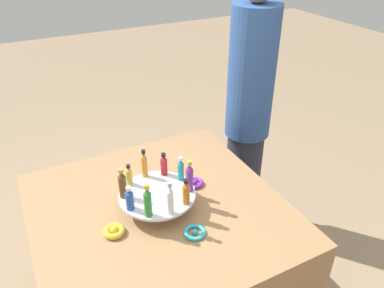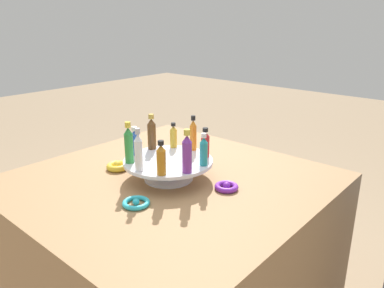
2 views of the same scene
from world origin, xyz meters
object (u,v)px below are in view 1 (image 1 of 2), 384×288
(bottle_blue, at_px, (130,199))
(ribbon_bow_purple, at_px, (195,183))
(person_figure, at_px, (248,113))
(ribbon_bow_gold, at_px, (114,231))
(bottle_green, at_px, (148,202))
(ribbon_bow_teal, at_px, (195,232))
(bottle_red, at_px, (164,165))
(bottle_teal, at_px, (181,169))
(bottle_gold, at_px, (129,175))
(bottle_brown, at_px, (123,184))
(bottle_orange, at_px, (144,164))
(display_stand, at_px, (157,198))
(ribbon_bow_blue, at_px, (127,183))
(bottle_purple, at_px, (189,177))
(bottle_clear, at_px, (170,199))
(bottle_amber, at_px, (186,192))

(bottle_blue, bearing_deg, ribbon_bow_purple, 107.48)
(person_figure, bearing_deg, ribbon_bow_gold, -2.63)
(bottle_green, xyz_separation_m, ribbon_bow_teal, (0.11, 0.15, -0.14))
(bottle_red, distance_m, ribbon_bow_gold, 0.38)
(bottle_teal, relative_size, bottle_gold, 1.16)
(bottle_brown, bearing_deg, bottle_orange, 125.67)
(bottle_orange, relative_size, bottle_green, 0.92)
(display_stand, relative_size, bottle_green, 2.19)
(display_stand, xyz_separation_m, ribbon_bow_blue, (-0.22, -0.07, -0.05))
(bottle_teal, bearing_deg, bottle_gold, -108.33)
(bottle_brown, distance_m, person_figure, 1.05)
(bottle_purple, xyz_separation_m, bottle_blue, (-0.00, -0.27, -0.02))
(display_stand, height_order, bottle_blue, bottle_blue)
(bottle_clear, height_order, person_figure, person_figure)
(bottle_purple, relative_size, bottle_teal, 1.28)
(bottle_orange, xyz_separation_m, bottle_gold, (0.03, -0.08, -0.02))
(bottle_blue, xyz_separation_m, ribbon_bow_teal, (0.18, 0.20, -0.12))
(bottle_amber, bearing_deg, ribbon_bow_purple, 143.22)
(bottle_orange, height_order, person_figure, person_figure)
(bottle_teal, height_order, bottle_amber, bottle_amber)
(bottle_red, bearing_deg, bottle_amber, -0.33)
(bottle_red, height_order, bottle_green, bottle_green)
(bottle_brown, bearing_deg, bottle_green, 17.67)
(ribbon_bow_purple, bearing_deg, person_figure, 125.04)
(bottle_teal, distance_m, bottle_blue, 0.28)
(bottle_red, height_order, ribbon_bow_teal, bottle_red)
(bottle_teal, relative_size, bottle_clear, 0.78)
(bottle_amber, relative_size, ribbon_bow_gold, 1.35)
(bottle_teal, height_order, bottle_blue, bottle_teal)
(bottle_orange, distance_m, bottle_clear, 0.28)
(bottle_teal, height_order, bottle_orange, bottle_orange)
(bottle_amber, bearing_deg, display_stand, -144.33)
(person_figure, bearing_deg, bottle_red, -3.88)
(bottle_red, relative_size, ribbon_bow_purple, 1.33)
(bottle_purple, distance_m, bottle_red, 0.17)
(display_stand, distance_m, person_figure, 0.95)
(ribbon_bow_blue, height_order, ribbon_bow_teal, same)
(bottle_brown, height_order, bottle_blue, bottle_brown)
(bottle_green, distance_m, bottle_clear, 0.09)
(bottle_green, bearing_deg, bottle_teal, 125.67)
(bottle_clear, xyz_separation_m, ribbon_bow_gold, (-0.07, -0.22, -0.14))
(bottle_red, height_order, ribbon_bow_blue, bottle_red)
(bottle_amber, distance_m, ribbon_bow_gold, 0.33)
(bottle_gold, bearing_deg, bottle_amber, 35.67)
(bottle_clear, xyz_separation_m, ribbon_bow_teal, (0.08, 0.07, -0.14))
(bottle_purple, distance_m, person_figure, 0.86)
(ribbon_bow_blue, height_order, person_figure, person_figure)
(bottle_green, height_order, ribbon_bow_gold, bottle_green)
(ribbon_bow_gold, xyz_separation_m, ribbon_bow_teal, (0.15, 0.29, -0.01))
(bottle_brown, height_order, ribbon_bow_blue, bottle_brown)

